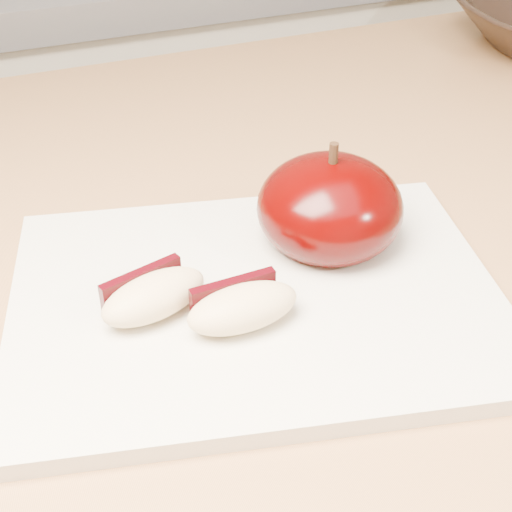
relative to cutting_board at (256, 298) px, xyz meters
name	(u,v)px	position (x,y,z in m)	size (l,w,h in m)	color
back_cabinet	(109,218)	(0.05, 0.79, -0.43)	(2.40, 0.62, 0.94)	silver
cutting_board	(256,298)	(0.00, 0.00, 0.00)	(0.28, 0.21, 0.01)	beige
apple_half	(330,208)	(0.06, 0.03, 0.03)	(0.12, 0.12, 0.08)	#2D0000
apple_wedge_a	(153,295)	(-0.06, 0.01, 0.02)	(0.07, 0.05, 0.02)	beige
apple_wedge_b	(242,306)	(-0.02, -0.02, 0.02)	(0.06, 0.03, 0.02)	beige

